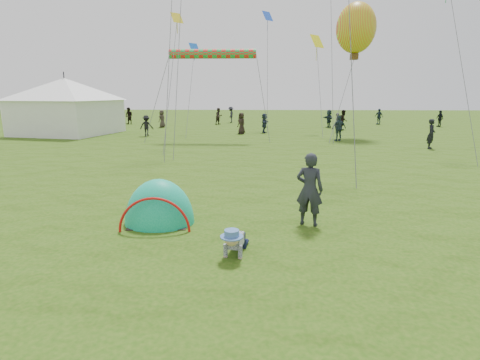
{
  "coord_description": "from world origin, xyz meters",
  "views": [
    {
      "loc": [
        1.1,
        -6.51,
        3.24
      ],
      "look_at": [
        0.67,
        3.12,
        1.0
      ],
      "focal_mm": 28.0,
      "sensor_mm": 36.0,
      "label": 1
    }
  ],
  "objects_px": {
    "standing_adult": "(310,189)",
    "balloon_kite": "(356,31)",
    "event_marquee": "(67,104)",
    "crawling_toddler": "(235,240)",
    "popup_tent": "(160,223)"
  },
  "relations": [
    {
      "from": "event_marquee",
      "to": "crawling_toddler",
      "type": "bearing_deg",
      "value": -46.1
    },
    {
      "from": "standing_adult",
      "to": "event_marquee",
      "type": "height_order",
      "value": "event_marquee"
    },
    {
      "from": "standing_adult",
      "to": "event_marquee",
      "type": "relative_size",
      "value": 0.27
    },
    {
      "from": "event_marquee",
      "to": "standing_adult",
      "type": "bearing_deg",
      "value": -40.76
    },
    {
      "from": "popup_tent",
      "to": "event_marquee",
      "type": "relative_size",
      "value": 0.33
    },
    {
      "from": "crawling_toddler",
      "to": "popup_tent",
      "type": "relative_size",
      "value": 0.36
    },
    {
      "from": "standing_adult",
      "to": "balloon_kite",
      "type": "relative_size",
      "value": 0.45
    },
    {
      "from": "popup_tent",
      "to": "event_marquee",
      "type": "height_order",
      "value": "event_marquee"
    },
    {
      "from": "crawling_toddler",
      "to": "event_marquee",
      "type": "xyz_separation_m",
      "value": [
        -14.9,
        22.94,
        2.06
      ]
    },
    {
      "from": "event_marquee",
      "to": "balloon_kite",
      "type": "height_order",
      "value": "balloon_kite"
    },
    {
      "from": "standing_adult",
      "to": "balloon_kite",
      "type": "xyz_separation_m",
      "value": [
        5.99,
        20.92,
        6.84
      ]
    },
    {
      "from": "crawling_toddler",
      "to": "event_marquee",
      "type": "distance_m",
      "value": 27.43
    },
    {
      "from": "standing_adult",
      "to": "popup_tent",
      "type": "bearing_deg",
      "value": 18.68
    },
    {
      "from": "popup_tent",
      "to": "balloon_kite",
      "type": "xyz_separation_m",
      "value": [
        9.77,
        20.95,
        7.76
      ]
    },
    {
      "from": "standing_adult",
      "to": "balloon_kite",
      "type": "distance_m",
      "value": 22.81
    }
  ]
}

